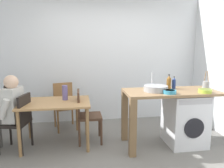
{
  "coord_description": "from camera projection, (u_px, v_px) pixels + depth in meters",
  "views": [
    {
      "loc": [
        -0.47,
        -2.85,
        1.62
      ],
      "look_at": [
        0.02,
        0.45,
        1.03
      ],
      "focal_mm": 34.02,
      "sensor_mm": 36.0,
      "label": 1
    }
  ],
  "objects": [
    {
      "name": "colander",
      "position": [
        205.0,
        91.0,
        3.25
      ],
      "size": [
        0.2,
        0.2,
        0.06
      ],
      "color": "#A8C63D",
      "rests_on": "kitchen_counter"
    },
    {
      "name": "chair_opposite",
      "position": [
        85.0,
        113.0,
        3.59
      ],
      "size": [
        0.4,
        0.4,
        0.9
      ],
      "rotation": [
        0.0,
        0.0,
        -1.56
      ],
      "color": "#4C3323",
      "rests_on": "ground_plane"
    },
    {
      "name": "washing_machine",
      "position": [
        185.0,
        119.0,
        3.53
      ],
      "size": [
        0.6,
        0.61,
        0.86
      ],
      "color": "silver",
      "rests_on": "ground_plane"
    },
    {
      "name": "scissors",
      "position": [
        171.0,
        92.0,
        3.3
      ],
      "size": [
        0.15,
        0.06,
        0.01
      ],
      "color": "#B2B2B7",
      "rests_on": "kitchen_counter"
    },
    {
      "name": "seated_person",
      "position": [
        8.0,
        109.0,
        3.26
      ],
      "size": [
        0.54,
        0.54,
        1.2
      ],
      "rotation": [
        0.0,
        0.0,
        1.37
      ],
      "color": "#595651",
      "rests_on": "ground_plane"
    },
    {
      "name": "bottle_tall_green",
      "position": [
        169.0,
        82.0,
        3.53
      ],
      "size": [
        0.07,
        0.07,
        0.25
      ],
      "color": "brown",
      "rests_on": "kitchen_counter"
    },
    {
      "name": "wall_back",
      "position": [
        102.0,
        59.0,
        4.59
      ],
      "size": [
        4.6,
        0.1,
        2.7
      ],
      "primitive_type": "cube",
      "color": "silver",
      "rests_on": "ground_plane"
    },
    {
      "name": "chair_spare_by_wall",
      "position": [
        64.0,
        103.0,
        4.23
      ],
      "size": [
        0.49,
        0.49,
        0.9
      ],
      "rotation": [
        0.0,
        0.0,
        3.41
      ],
      "color": "olive",
      "rests_on": "ground_plane"
    },
    {
      "name": "mixing_bowl",
      "position": [
        170.0,
        92.0,
        3.19
      ],
      "size": [
        0.2,
        0.2,
        0.05
      ],
      "color": "teal",
      "rests_on": "kitchen_counter"
    },
    {
      "name": "dining_table",
      "position": [
        56.0,
        107.0,
        3.44
      ],
      "size": [
        1.1,
        0.76,
        0.74
      ],
      "color": "tan",
      "rests_on": "ground_plane"
    },
    {
      "name": "utensil_crock",
      "position": [
        206.0,
        85.0,
        3.54
      ],
      "size": [
        0.11,
        0.11,
        0.3
      ],
      "color": "gray",
      "rests_on": "kitchen_counter"
    },
    {
      "name": "kitchen_counter",
      "position": [
        158.0,
        101.0,
        3.41
      ],
      "size": [
        1.5,
        0.68,
        0.92
      ],
      "color": "olive",
      "rests_on": "ground_plane"
    },
    {
      "name": "sink_basin",
      "position": [
        156.0,
        88.0,
        3.36
      ],
      "size": [
        0.38,
        0.38,
        0.09
      ],
      "primitive_type": "cylinder",
      "color": "#9EA0A5",
      "rests_on": "kitchen_counter"
    },
    {
      "name": "chair_person_seat",
      "position": [
        19.0,
        119.0,
        3.28
      ],
      "size": [
        0.47,
        0.47,
        0.9
      ],
      "rotation": [
        0.0,
        0.0,
        1.37
      ],
      "color": "black",
      "rests_on": "ground_plane"
    },
    {
      "name": "ground_plane",
      "position": [
        115.0,
        158.0,
        3.13
      ],
      "size": [
        5.46,
        5.46,
        0.0
      ],
      "primitive_type": "plane",
      "color": "slate"
    },
    {
      "name": "tap",
      "position": [
        152.0,
        81.0,
        3.52
      ],
      "size": [
        0.02,
        0.02,
        0.28
      ],
      "primitive_type": "cylinder",
      "color": "#B2B2B7",
      "rests_on": "kitchen_counter"
    },
    {
      "name": "bottle_squat_brown",
      "position": [
        174.0,
        83.0,
        3.55
      ],
      "size": [
        0.06,
        0.06,
        0.21
      ],
      "color": "navy",
      "rests_on": "kitchen_counter"
    },
    {
      "name": "vase",
      "position": [
        65.0,
        93.0,
        3.53
      ],
      "size": [
        0.09,
        0.09,
        0.24
      ],
      "primitive_type": "cylinder",
      "color": "slate",
      "rests_on": "dining_table"
    }
  ]
}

